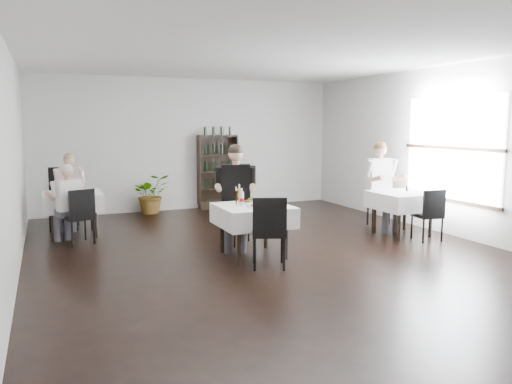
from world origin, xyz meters
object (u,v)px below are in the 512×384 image
Objects in this scene: wine_shelf at (218,172)px; diner_main at (236,188)px; potted_tree at (151,194)px; main_table at (253,215)px.

wine_shelf is 1.06× the size of diner_main.
wine_shelf is 2.00× the size of potted_tree.
wine_shelf is at bearing 4.12° from potted_tree.
potted_tree is (-0.69, 4.20, -0.18)m from main_table.
main_table is at bearing -83.13° from diner_main.
potted_tree is at bearing 99.65° from diner_main.
diner_main is at bearing -80.35° from potted_tree.
main_table is 4.26m from potted_tree.
wine_shelf reaches higher than diner_main.
main_table is 1.18× the size of potted_tree.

